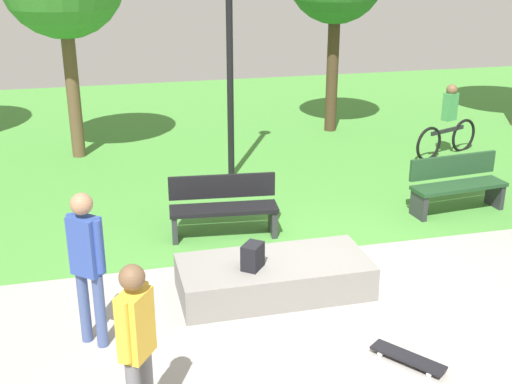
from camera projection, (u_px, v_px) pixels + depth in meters
ground_plane at (312, 290)px, 8.26m from camera, size 28.00×28.00×0.00m
grass_lawn at (209, 134)px, 15.10m from camera, size 26.60×12.93×0.01m
concrete_ledge at (274, 277)px, 8.13m from camera, size 2.37×1.05×0.43m
backpack_on_ledge at (253, 256)px, 7.83m from camera, size 0.33×0.34×0.32m
skater_performing_trick at (137, 339)px, 5.50m from camera, size 0.35×0.38×1.67m
skater_watching at (87, 258)px, 6.79m from camera, size 0.37×0.36×1.76m
skateboard_by_ledge at (408, 358)px, 6.78m from camera, size 0.64×0.76×0.08m
park_bench_near_path at (457, 183)px, 10.58m from camera, size 1.64×0.62×0.91m
park_bench_far_left at (223, 205)px, 9.67m from camera, size 1.64×0.63×0.91m
lamp_post at (229, 18)px, 11.31m from camera, size 0.28×0.28×4.89m
cyclist_on_bicycle at (448, 126)px, 13.40m from camera, size 1.72×0.72×1.52m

